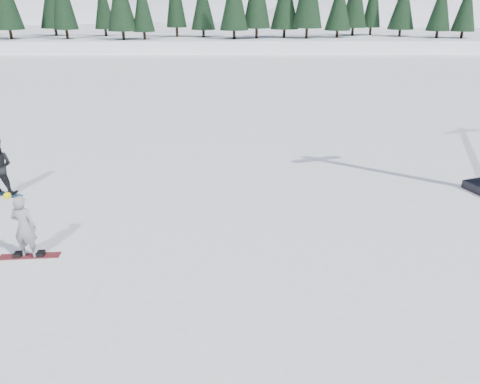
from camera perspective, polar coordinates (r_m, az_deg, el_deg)
name	(u,v)px	position (r m, az deg, el deg)	size (l,w,h in m)	color
alpine_backdrop	(186,54)	(202.91, -6.59, 16.41)	(412.50, 227.00, 53.20)	white
snowboarder_woman	(24,227)	(12.81, -24.83, -3.86)	(0.66, 0.48, 1.83)	#9A9A9F
snowboard_woman	(30,256)	(13.18, -24.24, -7.13)	(1.50, 0.28, 0.03)	maroon
snowboard_man	(3,194)	(17.71, -26.88, -0.18)	(1.50, 0.28, 0.03)	#185184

